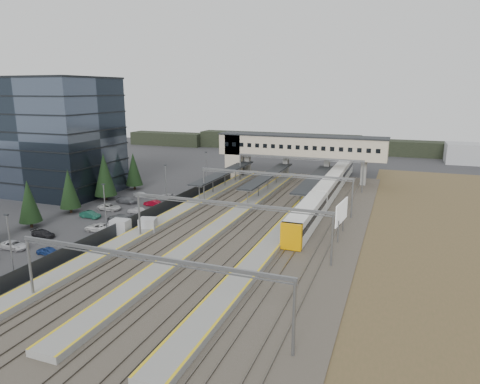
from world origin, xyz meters
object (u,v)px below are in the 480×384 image
at_px(office_building, 53,136).
at_px(billboard, 342,213).
at_px(relay_cabin_near, 120,227).
at_px(relay_cabin_far, 148,225).
at_px(train, 328,189).
at_px(footbridge, 289,148).

xyz_separation_m(office_building, billboard, (61.59, -8.46, -8.36)).
bearing_deg(relay_cabin_near, office_building, 147.73).
relative_size(relay_cabin_far, train, 0.05).
distance_m(relay_cabin_near, billboard, 33.73).
height_order(relay_cabin_near, relay_cabin_far, relay_cabin_far).
xyz_separation_m(office_building, relay_cabin_far, (33.20, -16.64, -11.03)).
bearing_deg(billboard, footbridge, 114.94).
distance_m(office_building, footbridge, 53.18).
xyz_separation_m(relay_cabin_near, train, (26.45, 32.64, 0.99)).
bearing_deg(billboard, relay_cabin_near, -162.33).
bearing_deg(train, billboard, -76.02).
bearing_deg(train, office_building, -165.99).
distance_m(office_building, billboard, 62.72).
bearing_deg(relay_cabin_far, billboard, 16.07).
distance_m(office_building, relay_cabin_far, 38.74).
relative_size(office_building, billboard, 3.73).
relative_size(office_building, train, 0.39).
bearing_deg(office_building, relay_cabin_far, -26.62).
bearing_deg(relay_cabin_far, train, 53.31).
relative_size(relay_cabin_far, billboard, 0.46).
distance_m(relay_cabin_near, relay_cabin_far, 4.17).
xyz_separation_m(footbridge, train, (12.30, -16.03, -5.80)).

